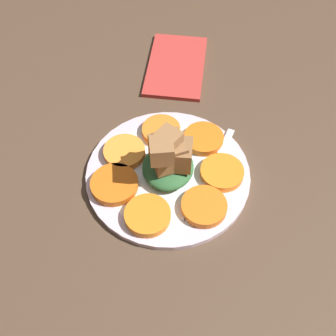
{
  "coord_description": "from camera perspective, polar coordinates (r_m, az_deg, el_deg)",
  "views": [
    {
      "loc": [
        -37.4,
        -4.81,
        56.2
      ],
      "look_at": [
        0.0,
        0.0,
        4.1
      ],
      "focal_mm": 45.0,
      "sensor_mm": 36.0,
      "label": 1
    }
  ],
  "objects": [
    {
      "name": "center_pile",
      "position": [
        0.62,
        0.22,
        1.33
      ],
      "size": [
        8.73,
        7.86,
        9.11
      ],
      "color": "#2D6033",
      "rests_on": "plate"
    },
    {
      "name": "carrot_slice_2",
      "position": [
        0.7,
        -0.93,
        5.07
      ],
      "size": [
        6.36,
        6.36,
        1.2
      ],
      "primitive_type": "cylinder",
      "color": "orange",
      "rests_on": "plate"
    },
    {
      "name": "carrot_slice_3",
      "position": [
        0.67,
        -5.93,
        2.18
      ],
      "size": [
        6.62,
        6.62,
        1.2
      ],
      "primitive_type": "cylinder",
      "color": "orange",
      "rests_on": "plate"
    },
    {
      "name": "carrot_slice_4",
      "position": [
        0.64,
        -7.28,
        -2.2
      ],
      "size": [
        7.19,
        7.19,
        1.2
      ],
      "primitive_type": "cylinder",
      "color": "orange",
      "rests_on": "plate"
    },
    {
      "name": "plate",
      "position": [
        0.66,
        0.0,
        -0.81
      ],
      "size": [
        25.5,
        25.5,
        1.05
      ],
      "color": "silver",
      "rests_on": "table_slab"
    },
    {
      "name": "carrot_slice_0",
      "position": [
        0.65,
        7.31,
        -0.59
      ],
      "size": [
        6.69,
        6.69,
        1.2
      ],
      "primitive_type": "cylinder",
      "color": "orange",
      "rests_on": "plate"
    },
    {
      "name": "carrot_slice_6",
      "position": [
        0.61,
        4.89,
        -5.19
      ],
      "size": [
        6.72,
        6.72,
        1.2
      ],
      "primitive_type": "cylinder",
      "color": "orange",
      "rests_on": "plate"
    },
    {
      "name": "carrot_slice_5",
      "position": [
        0.6,
        -2.79,
        -6.4
      ],
      "size": [
        6.7,
        6.7,
        1.2
      ],
      "primitive_type": "cylinder",
      "color": "orange",
      "rests_on": "plate"
    },
    {
      "name": "table_slab",
      "position": [
        0.67,
        0.0,
        -1.56
      ],
      "size": [
        120.0,
        120.0,
        2.0
      ],
      "primitive_type": "cube",
      "color": "#4C3828",
      "rests_on": "ground"
    },
    {
      "name": "fork",
      "position": [
        0.65,
        5.83,
        -0.96
      ],
      "size": [
        18.6,
        6.9,
        0.4
      ],
      "rotation": [
        0.0,
        0.0,
        -0.28
      ],
      "color": "silver",
      "rests_on": "plate"
    },
    {
      "name": "carrot_slice_1",
      "position": [
        0.69,
        4.84,
        3.99
      ],
      "size": [
        6.5,
        6.5,
        1.2
      ],
      "primitive_type": "cylinder",
      "color": "orange",
      "rests_on": "plate"
    },
    {
      "name": "napkin",
      "position": [
        0.83,
        1.12,
        13.67
      ],
      "size": [
        17.63,
        10.58,
        0.8
      ],
      "color": "#B2332D",
      "rests_on": "table_slab"
    }
  ]
}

